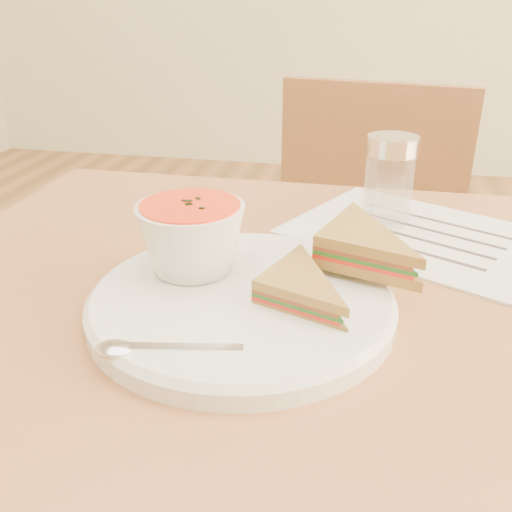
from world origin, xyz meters
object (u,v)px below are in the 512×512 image
(chair_far, at_px, (344,318))
(condiment_shaker, at_px, (389,181))
(plate, at_px, (241,304))
(soup_bowl, at_px, (192,241))

(chair_far, height_order, condiment_shaker, same)
(chair_far, distance_m, plate, 0.63)
(plate, xyz_separation_m, condiment_shaker, (0.13, 0.26, 0.05))
(chair_far, bearing_deg, plate, 90.92)
(chair_far, height_order, plate, chair_far)
(condiment_shaker, bearing_deg, plate, -117.47)
(chair_far, distance_m, soup_bowl, 0.64)
(chair_far, height_order, soup_bowl, chair_far)
(condiment_shaker, bearing_deg, chair_far, 100.42)
(soup_bowl, xyz_separation_m, condiment_shaker, (0.19, 0.22, 0.00))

